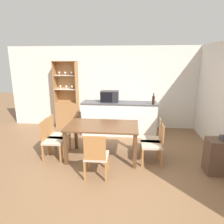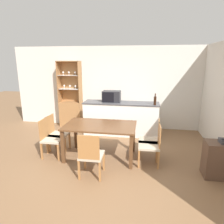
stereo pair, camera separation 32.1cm
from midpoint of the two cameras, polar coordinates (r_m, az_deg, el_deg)
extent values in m
plane|color=brown|center=(4.28, -1.52, -15.18)|extent=(18.00, 18.00, 0.00)
cube|color=silver|center=(6.37, 2.96, 6.90)|extent=(6.80, 0.06, 2.55)
cube|color=white|center=(5.84, 4.12, -1.99)|extent=(2.13, 0.55, 0.93)
cube|color=#4C4C51|center=(5.72, 4.20, 2.61)|extent=(2.16, 0.58, 0.03)
cube|color=#A37042|center=(6.70, -10.22, -0.53)|extent=(0.72, 0.34, 0.81)
cube|color=#A37042|center=(6.66, -10.16, 8.61)|extent=(0.72, 0.02, 1.29)
cube|color=#A37042|center=(6.63, -13.51, 8.41)|extent=(0.02, 0.34, 1.29)
cube|color=#A37042|center=(6.39, -7.65, 8.47)|extent=(0.02, 0.34, 1.29)
cube|color=#A37042|center=(6.47, -10.90, 14.07)|extent=(0.72, 0.34, 0.02)
cube|color=white|center=(6.53, -10.54, 6.53)|extent=(0.67, 0.29, 0.01)
cube|color=white|center=(6.49, -10.72, 10.27)|extent=(0.67, 0.29, 0.01)
cylinder|color=white|center=(6.60, -12.10, 6.61)|extent=(0.04, 0.04, 0.01)
cylinder|color=white|center=(6.60, -12.11, 6.87)|extent=(0.01, 0.01, 0.06)
sphere|color=white|center=(6.59, -12.13, 7.32)|extent=(0.06, 0.06, 0.06)
cylinder|color=white|center=(6.54, -12.38, 10.28)|extent=(0.04, 0.04, 0.01)
cylinder|color=white|center=(6.53, -12.39, 10.55)|extent=(0.01, 0.01, 0.06)
sphere|color=white|center=(6.53, -12.42, 11.00)|extent=(0.06, 0.06, 0.06)
cylinder|color=white|center=(6.54, -10.52, 6.61)|extent=(0.04, 0.04, 0.01)
cylinder|color=white|center=(6.53, -10.53, 6.88)|extent=(0.01, 0.01, 0.06)
sphere|color=white|center=(6.53, -10.55, 7.33)|extent=(0.06, 0.06, 0.06)
cylinder|color=white|center=(6.47, -10.79, 10.32)|extent=(0.04, 0.04, 0.01)
cylinder|color=white|center=(6.46, -10.81, 10.59)|extent=(0.01, 0.01, 0.06)
sphere|color=white|center=(6.46, -10.83, 11.05)|extent=(0.06, 0.06, 0.06)
cylinder|color=white|center=(6.45, -9.00, 6.57)|extent=(0.04, 0.04, 0.01)
cylinder|color=white|center=(6.45, -9.02, 6.84)|extent=(0.01, 0.01, 0.06)
sphere|color=white|center=(6.44, -9.03, 7.29)|extent=(0.06, 0.06, 0.06)
cylinder|color=white|center=(6.45, -9.03, 10.38)|extent=(0.04, 0.04, 0.01)
cylinder|color=white|center=(6.45, -9.04, 10.65)|extent=(0.01, 0.01, 0.06)
sphere|color=white|center=(6.44, -9.06, 11.11)|extent=(0.06, 0.06, 0.06)
cube|color=brown|center=(4.35, -1.30, -3.92)|extent=(1.55, 0.92, 0.03)
cube|color=brown|center=(4.33, -11.74, -9.78)|extent=(0.07, 0.07, 0.73)
cube|color=brown|center=(4.06, 7.78, -11.28)|extent=(0.07, 0.07, 0.73)
cube|color=brown|center=(5.02, -8.48, -6.15)|extent=(0.07, 0.07, 0.73)
cube|color=brown|center=(4.79, 8.12, -7.16)|extent=(0.07, 0.07, 0.73)
cube|color=#C1B299|center=(4.89, -13.29, -6.44)|extent=(0.45, 0.45, 0.05)
cube|color=#A8703D|center=(4.90, -15.61, -3.50)|extent=(0.04, 0.39, 0.45)
cube|color=#A8703D|center=(5.05, -10.21, -8.17)|extent=(0.04, 0.04, 0.38)
cube|color=#A8703D|center=(4.73, -12.03, -9.89)|extent=(0.04, 0.04, 0.38)
cube|color=#A8703D|center=(5.21, -14.16, -7.68)|extent=(0.04, 0.04, 0.38)
cube|color=#A8703D|center=(4.90, -16.19, -9.30)|extent=(0.04, 0.04, 0.38)
cube|color=#C1B299|center=(3.81, -3.40, -12.26)|extent=(0.43, 0.43, 0.05)
cube|color=#A8703D|center=(3.53, -4.13, -10.17)|extent=(0.39, 0.03, 0.45)
cube|color=#A8703D|center=(4.12, -5.50, -13.50)|extent=(0.04, 0.04, 0.38)
cube|color=#A8703D|center=(4.05, -0.03, -13.93)|extent=(0.04, 0.04, 0.38)
cube|color=#A8703D|center=(3.79, -6.93, -16.18)|extent=(0.04, 0.04, 0.38)
cube|color=#A8703D|center=(3.72, -0.93, -16.73)|extent=(0.04, 0.04, 0.38)
cube|color=#C1B299|center=(4.54, 12.41, -8.06)|extent=(0.45, 0.45, 0.05)
cube|color=#A8703D|center=(4.46, 15.21, -5.27)|extent=(0.04, 0.39, 0.45)
cube|color=#A8703D|center=(4.45, 9.72, -11.40)|extent=(0.04, 0.04, 0.38)
cube|color=#A8703D|center=(4.80, 9.95, -9.41)|extent=(0.04, 0.04, 0.38)
cube|color=#A8703D|center=(4.46, 14.77, -11.65)|extent=(0.04, 0.04, 0.38)
cube|color=#A8703D|center=(4.81, 14.61, -9.65)|extent=(0.04, 0.04, 0.38)
cube|color=#C1B299|center=(4.29, 12.57, -9.46)|extent=(0.44, 0.44, 0.05)
cube|color=#A8703D|center=(4.22, 15.53, -6.45)|extent=(0.03, 0.39, 0.45)
cube|color=#A8703D|center=(4.19, 9.93, -13.13)|extent=(0.04, 0.04, 0.38)
cube|color=#A8703D|center=(4.54, 9.75, -10.88)|extent=(0.04, 0.04, 0.38)
cube|color=#A8703D|center=(4.23, 15.29, -13.19)|extent=(0.04, 0.04, 0.38)
cube|color=#A8703D|center=(4.57, 14.68, -10.96)|extent=(0.04, 0.04, 0.38)
cube|color=#C1B299|center=(4.66, -14.59, -7.61)|extent=(0.43, 0.43, 0.05)
cube|color=#A8703D|center=(4.65, -17.10, -4.57)|extent=(0.02, 0.39, 0.45)
cube|color=#A8703D|center=(4.83, -11.40, -9.31)|extent=(0.04, 0.04, 0.38)
cube|color=#A8703D|center=(4.51, -13.08, -11.23)|extent=(0.04, 0.04, 0.38)
cube|color=#A8703D|center=(4.97, -15.63, -8.87)|extent=(0.04, 0.04, 0.38)
cube|color=#A8703D|center=(4.66, -17.57, -10.68)|extent=(0.04, 0.04, 0.38)
cube|color=#232328|center=(5.75, 1.47, 4.48)|extent=(0.51, 0.32, 0.32)
cube|color=black|center=(5.60, 0.50, 4.21)|extent=(0.33, 0.01, 0.28)
cylinder|color=black|center=(5.49, 13.83, 3.11)|extent=(0.07, 0.07, 0.23)
cylinder|color=black|center=(5.47, 13.93, 4.73)|extent=(0.03, 0.03, 0.09)
cube|color=brown|center=(4.35, 30.21, -11.75)|extent=(0.53, 0.37, 0.68)
cube|color=brown|center=(4.33, 30.27, -11.34)|extent=(0.49, 0.33, 0.02)
camera|label=1|loc=(0.16, -88.17, 0.48)|focal=32.00mm
camera|label=2|loc=(0.16, 91.83, -0.48)|focal=32.00mm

